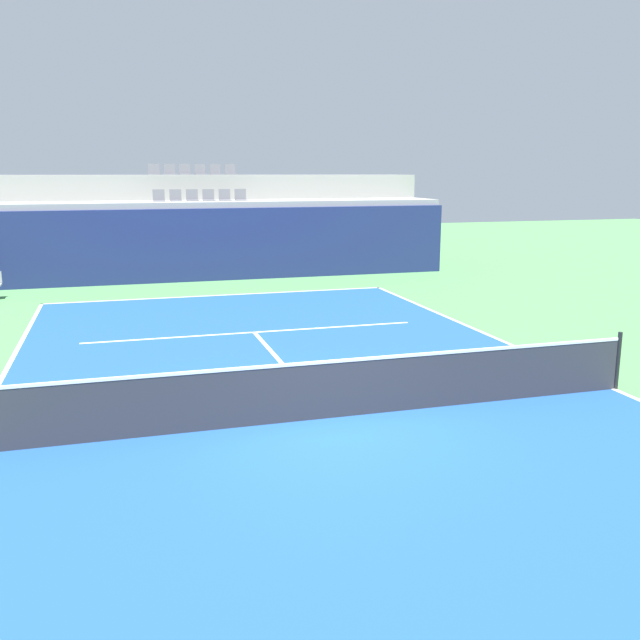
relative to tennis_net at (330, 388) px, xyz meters
name	(u,v)px	position (x,y,z in m)	size (l,w,h in m)	color
ground_plane	(330,418)	(0.00, 0.00, -0.51)	(80.00, 80.00, 0.00)	#4C8C4C
court_surface	(330,418)	(0.00, 0.00, -0.50)	(11.00, 24.00, 0.01)	#1E4C99
baseline_far	(221,295)	(0.00, 11.95, -0.50)	(11.00, 0.10, 0.00)	white
sideline_right	(613,389)	(5.45, 0.00, -0.50)	(0.10, 24.00, 0.00)	white
service_line_far	(254,332)	(0.00, 6.40, -0.50)	(8.26, 0.10, 0.00)	white
centre_service_line	(284,366)	(0.00, 3.20, -0.50)	(0.10, 6.40, 0.00)	white
back_wall	(207,245)	(0.00, 15.26, 0.81)	(18.61, 0.30, 2.64)	navy
stands_tier_lower	(202,239)	(0.00, 16.61, 0.92)	(18.61, 2.40, 2.85)	#9E9E99
stands_tier_upper	(195,222)	(0.00, 19.01, 1.40)	(18.61, 2.40, 3.81)	#9E9E99
seating_row_lower	(201,198)	(0.00, 16.71, 2.47)	(3.53, 0.44, 0.44)	slate
seating_row_upper	(193,172)	(0.00, 19.11, 3.43)	(3.53, 0.44, 0.44)	slate
tennis_net	(330,388)	(0.00, 0.00, 0.00)	(11.08, 0.08, 1.07)	black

